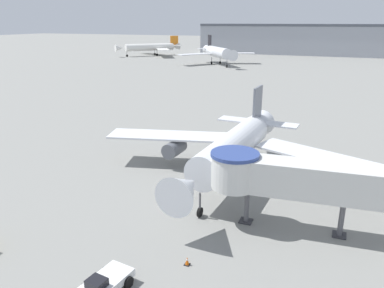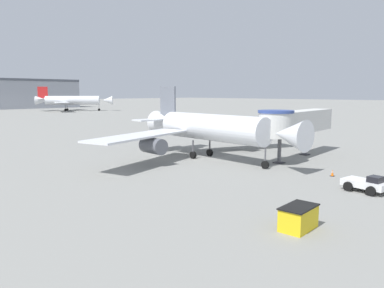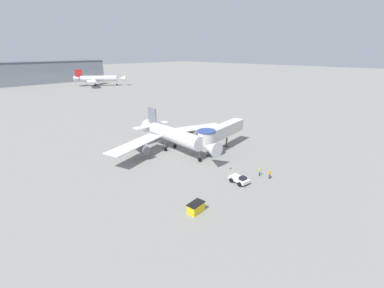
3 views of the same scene
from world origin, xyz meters
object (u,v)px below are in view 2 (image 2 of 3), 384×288
(main_airplane, at_px, (209,128))
(traffic_cone_apron_front, at_px, (369,190))
(jet_bridge, at_px, (294,122))
(background_jet_red_tail, at_px, (71,100))
(traffic_cone_near_nose, at_px, (332,173))
(traffic_cone_starboard_wing, at_px, (264,145))
(pushback_tug_white, at_px, (367,184))
(service_container_yellow, at_px, (298,218))

(main_airplane, height_order, traffic_cone_apron_front, main_airplane)
(jet_bridge, relative_size, background_jet_red_tail, 0.57)
(traffic_cone_near_nose, relative_size, background_jet_red_tail, 0.02)
(traffic_cone_apron_front, bearing_deg, traffic_cone_starboard_wing, 52.13)
(traffic_cone_starboard_wing, bearing_deg, traffic_cone_near_nose, -126.61)
(traffic_cone_starboard_wing, relative_size, traffic_cone_apron_front, 0.96)
(main_airplane, xyz_separation_m, pushback_tug_white, (-2.60, -20.30, -3.19))
(pushback_tug_white, height_order, traffic_cone_apron_front, pushback_tug_white)
(traffic_cone_starboard_wing, distance_m, traffic_cone_apron_front, 27.04)
(jet_bridge, xyz_separation_m, traffic_cone_apron_front, (-10.84, -13.06, -4.25))
(service_container_yellow, distance_m, traffic_cone_apron_front, 11.23)
(background_jet_red_tail, bearing_deg, service_container_yellow, -163.25)
(traffic_cone_starboard_wing, relative_size, background_jet_red_tail, 0.03)
(jet_bridge, distance_m, pushback_tug_white, 16.57)
(service_container_yellow, distance_m, traffic_cone_starboard_wing, 34.93)
(main_airplane, distance_m, jet_bridge, 10.77)
(pushback_tug_white, bearing_deg, jet_bridge, 58.94)
(main_airplane, relative_size, pushback_tug_white, 8.76)
(jet_bridge, bearing_deg, traffic_cone_apron_front, -135.00)
(traffic_cone_starboard_wing, height_order, traffic_cone_apron_front, traffic_cone_apron_front)
(traffic_cone_apron_front, bearing_deg, jet_bridge, 50.30)
(jet_bridge, height_order, traffic_cone_apron_front, jet_bridge)
(jet_bridge, distance_m, background_jet_red_tail, 140.83)
(jet_bridge, relative_size, traffic_cone_starboard_wing, 22.85)
(traffic_cone_apron_front, bearing_deg, pushback_tug_white, 32.01)
(main_airplane, height_order, traffic_cone_near_nose, main_airplane)
(jet_bridge, bearing_deg, pushback_tug_white, -133.96)
(jet_bridge, height_order, service_container_yellow, jet_bridge)
(service_container_yellow, height_order, traffic_cone_apron_front, service_container_yellow)
(jet_bridge, distance_m, traffic_cone_near_nose, 11.01)
(service_container_yellow, xyz_separation_m, traffic_cone_apron_front, (11.22, -0.24, -0.37))
(pushback_tug_white, distance_m, traffic_cone_starboard_wing, 26.18)
(main_airplane, height_order, service_container_yellow, main_airplane)
(jet_bridge, bearing_deg, service_container_yellow, -155.14)
(traffic_cone_near_nose, bearing_deg, background_jet_red_tail, 71.79)
(jet_bridge, relative_size, service_container_yellow, 6.13)
(service_container_yellow, relative_size, traffic_cone_starboard_wing, 3.73)
(pushback_tug_white, height_order, service_container_yellow, service_container_yellow)
(traffic_cone_apron_front, distance_m, background_jet_red_tail, 156.66)
(traffic_cone_near_nose, distance_m, background_jet_red_tail, 150.36)
(service_container_yellow, xyz_separation_m, traffic_cone_starboard_wing, (27.83, 21.11, -0.38))
(service_container_yellow, distance_m, background_jet_red_tail, 160.47)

